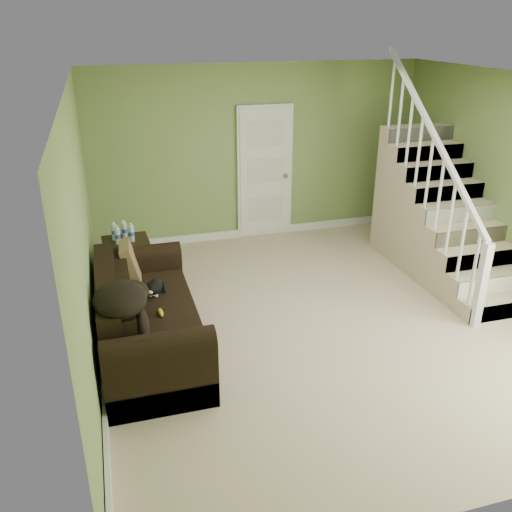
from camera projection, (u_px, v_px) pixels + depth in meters
floor at (324, 318)px, 6.22m from camera, size 5.00×5.50×0.01m
ceiling at (338, 82)px, 5.18m from camera, size 5.00×5.50×0.01m
wall_back at (258, 154)px, 8.12m from camera, size 5.00×0.04×2.60m
wall_front at (510, 352)px, 3.28m from camera, size 5.00×0.04×2.60m
wall_left at (83, 235)px, 5.07m from camera, size 0.04×5.50×2.60m
baseboard_back at (258, 231)px, 8.59m from camera, size 5.00×0.04×0.12m
baseboard_left at (102, 346)px, 5.58m from camera, size 0.04×5.50×0.12m
baseboard_right at (506, 286)px, 6.82m from camera, size 0.04×5.50×0.12m
door at (265, 173)px, 8.23m from camera, size 0.86×0.12×2.02m
staircase at (436, 221)px, 7.32m from camera, size 1.00×2.51×2.82m
sofa at (145, 320)px, 5.51m from camera, size 0.96×2.23×0.88m
side_table at (128, 265)px, 6.74m from camera, size 0.58×0.58×0.89m
cat at (155, 287)px, 5.71m from camera, size 0.24×0.43×0.20m
banana at (161, 312)px, 5.33m from camera, size 0.05×0.17×0.05m
throw_pillow at (130, 262)px, 6.02m from camera, size 0.24×0.45×0.45m
throw_blanket at (120, 299)px, 4.72m from camera, size 0.47×0.62×0.25m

